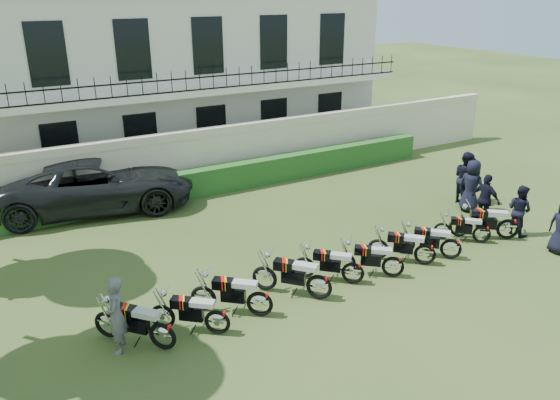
{
  "coord_description": "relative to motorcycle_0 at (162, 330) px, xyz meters",
  "views": [
    {
      "loc": [
        -7.18,
        -10.85,
        7.23
      ],
      "look_at": [
        0.34,
        2.22,
        1.36
      ],
      "focal_mm": 35.0,
      "sensor_mm": 36.0,
      "label": 1
    }
  ],
  "objects": [
    {
      "name": "motorcycle_4",
      "position": [
        5.19,
        0.23,
        -0.03
      ],
      "size": [
        1.42,
        1.37,
        1.03
      ],
      "rotation": [
        0.0,
        0.0,
        0.81
      ],
      "color": "black",
      "rests_on": "ground"
    },
    {
      "name": "ground",
      "position": [
        4.49,
        1.18,
        -0.5
      ],
      "size": [
        100.0,
        100.0,
        0.0
      ],
      "primitive_type": "plane",
      "color": "#2C431B",
      "rests_on": "ground"
    },
    {
      "name": "officer_2",
      "position": [
        11.24,
        1.24,
        0.35
      ],
      "size": [
        0.55,
        1.05,
        1.71
      ],
      "primitive_type": "imported",
      "rotation": [
        0.0,
        0.0,
        1.71
      ],
      "color": "black",
      "rests_on": "ground"
    },
    {
      "name": "motorcycle_0",
      "position": [
        0.0,
        0.0,
        0.0
      ],
      "size": [
        1.41,
        1.56,
        1.09
      ],
      "rotation": [
        0.0,
        0.0,
        0.73
      ],
      "color": "black",
      "rests_on": "ground"
    },
    {
      "name": "building",
      "position": [
        4.49,
        15.14,
        3.21
      ],
      "size": [
        20.4,
        9.6,
        7.4
      ],
      "color": "silver",
      "rests_on": "ground"
    },
    {
      "name": "officer_4",
      "position": [
        12.12,
        2.9,
        0.45
      ],
      "size": [
        0.94,
        1.08,
        1.91
      ],
      "primitive_type": "imported",
      "rotation": [
        0.0,
        0.0,
        1.31
      ],
      "color": "black",
      "rests_on": "ground"
    },
    {
      "name": "motorcycle_6",
      "position": [
        7.57,
        0.08,
        -0.03
      ],
      "size": [
        1.39,
        1.42,
        1.03
      ],
      "rotation": [
        0.0,
        0.0,
        0.77
      ],
      "color": "black",
      "rests_on": "ground"
    },
    {
      "name": "suv",
      "position": [
        0.62,
        8.92,
        0.42
      ],
      "size": [
        7.12,
        4.29,
        1.85
      ],
      "primitive_type": "imported",
      "rotation": [
        0.0,
        0.0,
        1.38
      ],
      "color": "black",
      "rests_on": "ground"
    },
    {
      "name": "motorcycle_1",
      "position": [
        1.23,
        -0.07,
        -0.03
      ],
      "size": [
        1.49,
        1.28,
        1.02
      ],
      "rotation": [
        0.0,
        0.0,
        0.87
      ],
      "color": "black",
      "rests_on": "ground"
    },
    {
      "name": "officer_1",
      "position": [
        11.56,
        0.19,
        0.3
      ],
      "size": [
        0.64,
        0.81,
        1.62
      ],
      "primitive_type": "imported",
      "rotation": [
        0.0,
        0.0,
        1.61
      ],
      "color": "black",
      "rests_on": "ground"
    },
    {
      "name": "hedge",
      "position": [
        5.49,
        8.38,
        -0.0
      ],
      "size": [
        18.0,
        0.6,
        1.0
      ],
      "primitive_type": "cube",
      "color": "#1E4719",
      "rests_on": "ground"
    },
    {
      "name": "motorcycle_9",
      "position": [
        10.93,
        0.04,
        0.02
      ],
      "size": [
        1.71,
        1.35,
        1.13
      ],
      "rotation": [
        0.0,
        0.0,
        0.91
      ],
      "color": "black",
      "rests_on": "ground"
    },
    {
      "name": "motorcycle_7",
      "position": [
        8.45,
        -0.03,
        -0.03
      ],
      "size": [
        1.39,
        1.42,
        1.03
      ],
      "rotation": [
        0.0,
        0.0,
        0.77
      ],
      "color": "black",
      "rests_on": "ground"
    },
    {
      "name": "perimeter_wall",
      "position": [
        4.49,
        9.18,
        0.67
      ],
      "size": [
        30.0,
        0.35,
        2.3
      ],
      "color": "beige",
      "rests_on": "ground"
    },
    {
      "name": "inspector",
      "position": [
        -0.81,
        0.48,
        0.36
      ],
      "size": [
        0.61,
        0.74,
        1.73
      ],
      "primitive_type": "imported",
      "rotation": [
        0.0,
        0.0,
        -1.92
      ],
      "color": "slate",
      "rests_on": "ground"
    },
    {
      "name": "motorcycle_5",
      "position": [
        6.32,
        -0.02,
        -0.03
      ],
      "size": [
        1.48,
        1.28,
        1.02
      ],
      "rotation": [
        0.0,
        0.0,
        0.86
      ],
      "color": "black",
      "rests_on": "ground"
    },
    {
      "name": "officer_5",
      "position": [
        12.49,
        3.0,
        0.32
      ],
      "size": [
        0.52,
        1.01,
        1.65
      ],
      "primitive_type": "imported",
      "rotation": [
        0.0,
        0.0,
        1.45
      ],
      "color": "black",
      "rests_on": "ground"
    },
    {
      "name": "motorcycle_8",
      "position": [
        10.06,
        0.26,
        -0.08
      ],
      "size": [
        1.3,
        1.21,
        0.92
      ],
      "rotation": [
        0.0,
        0.0,
        0.83
      ],
      "color": "black",
      "rests_on": "ground"
    },
    {
      "name": "officer_3",
      "position": [
        11.73,
        2.27,
        0.42
      ],
      "size": [
        0.79,
        1.02,
        1.84
      ],
      "primitive_type": "imported",
      "rotation": [
        0.0,
        0.0,
        1.82
      ],
      "color": "black",
      "rests_on": "ground"
    },
    {
      "name": "motorcycle_2",
      "position": [
        2.38,
        0.1,
        0.0
      ],
      "size": [
        1.59,
        1.38,
        1.1
      ],
      "rotation": [
        0.0,
        0.0,
        0.86
      ],
      "color": "black",
      "rests_on": "ground"
    },
    {
      "name": "motorcycle_3",
      "position": [
        4.0,
        0.03,
        0.02
      ],
      "size": [
        1.48,
        1.62,
        1.14
      ],
      "rotation": [
        0.0,
        0.0,
        0.74
      ],
      "color": "black",
      "rests_on": "ground"
    }
  ]
}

